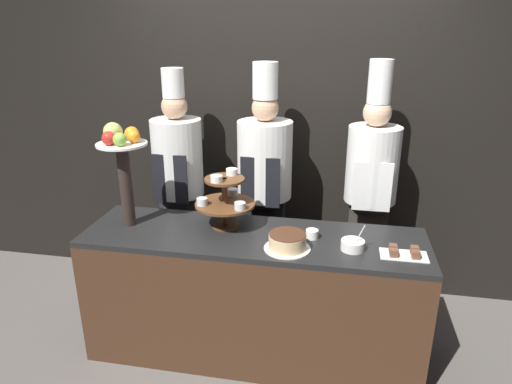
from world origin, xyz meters
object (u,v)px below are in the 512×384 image
chef_center_left (265,182)px  serving_bowl_near (353,245)px  fruit_pedestal (122,157)px  chef_left (179,179)px  cake_square_tray (404,253)px  cup_white (312,234)px  cake_round (287,242)px  chef_center_right (370,188)px  tiered_stand (225,199)px

chef_center_left → serving_bowl_near: bearing=-47.6°
fruit_pedestal → chef_left: bearing=77.5°
cake_square_tray → cup_white: bearing=165.9°
cake_square_tray → serving_bowl_near: serving_bowl_near is taller
chef_center_left → cup_white: bearing=-56.1°
cake_round → cake_square_tray: bearing=3.5°
cake_round → chef_center_left: 0.81m
fruit_pedestal → cup_white: size_ratio=8.64×
fruit_pedestal → chef_center_right: bearing=21.1°
cup_white → fruit_pedestal: bearing=-179.5°
tiered_stand → chef_center_right: chef_center_right is taller
cake_square_tray → serving_bowl_near: 0.29m
chef_left → chef_center_left: (0.67, 0.00, 0.02)m
serving_bowl_near → fruit_pedestal: bearing=176.0°
cake_round → serving_bowl_near: bearing=9.6°
tiered_stand → chef_center_right: bearing=29.4°
fruit_pedestal → serving_bowl_near: fruit_pedestal is taller
cup_white → chef_left: chef_left is taller
tiered_stand → cup_white: tiered_stand is taller
fruit_pedestal → chef_center_left: 1.05m
tiered_stand → cake_square_tray: 1.12m
fruit_pedestal → serving_bowl_near: size_ratio=4.13×
tiered_stand → chef_left: (-0.50, 0.52, -0.07)m
cake_square_tray → chef_center_left: chef_center_left is taller
tiered_stand → cake_square_tray: bearing=-10.4°
chef_center_right → chef_left: bearing=-180.0°
chef_center_right → cake_square_tray: bearing=-77.2°
fruit_pedestal → serving_bowl_near: (1.44, -0.10, -0.43)m
serving_bowl_near → cake_round: bearing=-170.4°
tiered_stand → cake_round: size_ratio=1.41×
fruit_pedestal → cake_round: size_ratio=2.44×
chef_left → chef_center_right: chef_center_right is taller
cake_round → cup_white: bearing=52.7°
fruit_pedestal → serving_bowl_near: bearing=-4.0°
cake_round → serving_bowl_near: (0.37, 0.06, -0.02)m
tiered_stand → fruit_pedestal: 0.69m
cake_square_tray → chef_center_right: (-0.16, 0.72, 0.13)m
fruit_pedestal → cake_square_tray: size_ratio=2.53×
fruit_pedestal → chef_center_left: (0.80, 0.60, -0.32)m
tiered_stand → chef_center_left: (0.17, 0.52, -0.05)m
tiered_stand → chef_center_right: 1.07m
cake_round → chef_center_left: size_ratio=0.15×
serving_bowl_near → chef_left: 1.48m
cake_round → chef_left: (-0.93, 0.76, 0.08)m
cup_white → chef_center_right: chef_center_right is taller
cake_round → chef_left: size_ratio=0.15×
serving_bowl_near → chef_center_right: (0.12, 0.70, 0.12)m
cake_square_tray → chef_left: bearing=155.6°
fruit_pedestal → chef_left: (0.13, 0.60, -0.33)m
chef_left → tiered_stand: bearing=-46.3°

